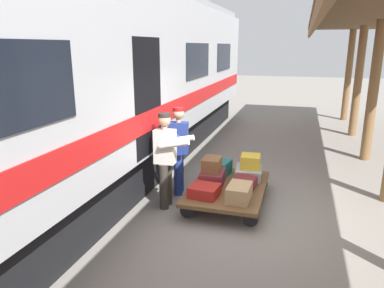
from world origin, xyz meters
TOP-DOWN VIEW (x-y plane):
  - ground_plane at (0.00, 0.00)m, footprint 60.00×60.00m
  - train_car at (3.39, 0.00)m, footprint 3.03×17.85m
  - luggage_cart at (0.55, -0.43)m, footprint 1.32×2.04m
  - suitcase_maroon_trunk at (0.26, -0.43)m, footprint 0.43×0.49m
  - suitcase_gray_aluminum at (0.26, -0.99)m, footprint 0.55×0.65m
  - suitcase_red_plastic at (0.85, 0.13)m, footprint 0.52×0.50m
  - suitcase_tan_vintage at (0.26, 0.13)m, footprint 0.38×0.56m
  - suitcase_teal_softside at (0.85, -0.99)m, footprint 0.47×0.56m
  - suitcase_burgundy_valise at (0.85, -0.43)m, footprint 0.46×0.60m
  - suitcase_yellow_case at (0.23, -1.01)m, footprint 0.39×0.42m
  - suitcase_brown_leather at (0.86, -0.43)m, footprint 0.33×0.44m
  - porter_in_overalls at (1.58, -0.59)m, footprint 0.71×0.51m
  - porter_by_door at (1.57, 0.06)m, footprint 0.67×0.43m

SIDE VIEW (x-z plane):
  - ground_plane at x=0.00m, z-range 0.00..0.00m
  - luggage_cart at x=0.55m, z-range 0.11..0.43m
  - suitcase_maroon_trunk at x=0.26m, z-range 0.32..0.50m
  - suitcase_red_plastic at x=0.85m, z-range 0.32..0.50m
  - suitcase_gray_aluminum at x=0.26m, z-range 0.32..0.51m
  - suitcase_burgundy_valise at x=0.85m, z-range 0.32..0.57m
  - suitcase_tan_vintage at x=0.26m, z-range 0.32..0.58m
  - suitcase_teal_softside at x=0.85m, z-range 0.32..0.60m
  - suitcase_yellow_case at x=0.23m, z-range 0.51..0.77m
  - suitcase_brown_leather at x=0.86m, z-range 0.57..0.83m
  - porter_in_overalls at x=1.58m, z-range 0.07..1.78m
  - porter_by_door at x=1.57m, z-range 0.07..1.78m
  - train_car at x=3.39m, z-range 0.06..4.06m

